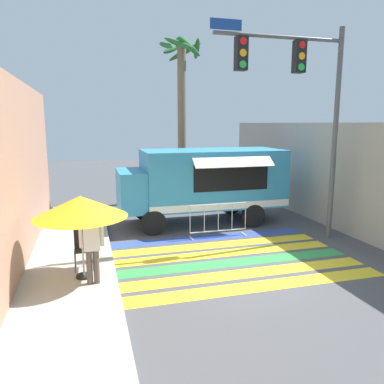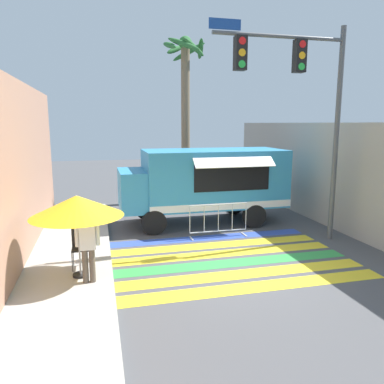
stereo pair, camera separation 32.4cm
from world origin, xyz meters
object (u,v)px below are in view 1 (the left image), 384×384
object	(u,v)px
traffic_signal_pole	(300,90)
palm_tree	(182,96)
vendor_person	(92,243)
barricade_front	(218,221)
patio_umbrella	(80,207)
folding_chair	(84,245)
food_truck	(200,180)

from	to	relation	value
traffic_signal_pole	palm_tree	bearing A→B (deg)	103.75
palm_tree	vendor_person	bearing A→B (deg)	-115.45
vendor_person	barricade_front	world-z (taller)	vendor_person
patio_umbrella	folding_chair	world-z (taller)	patio_umbrella
palm_tree	traffic_signal_pole	bearing A→B (deg)	-76.25
traffic_signal_pole	folding_chair	size ratio (longest dim) A/B	6.77
food_truck	barricade_front	distance (m)	2.10
vendor_person	palm_tree	xyz separation A→B (m)	(4.34, 9.13, 3.81)
food_truck	traffic_signal_pole	world-z (taller)	traffic_signal_pole
barricade_front	patio_umbrella	bearing A→B (deg)	-148.29
folding_chair	vendor_person	bearing A→B (deg)	-63.69
food_truck	folding_chair	distance (m)	5.67
traffic_signal_pole	palm_tree	world-z (taller)	palm_tree
traffic_signal_pole	vendor_person	distance (m)	7.31
food_truck	folding_chair	xyz separation A→B (m)	(-4.12, -3.79, -0.87)
food_truck	vendor_person	world-z (taller)	food_truck
patio_umbrella	traffic_signal_pole	bearing A→B (deg)	13.71
traffic_signal_pole	folding_chair	distance (m)	7.46
traffic_signal_pole	food_truck	bearing A→B (deg)	127.19
patio_umbrella	vendor_person	size ratio (longest dim) A/B	1.27
folding_chair	barricade_front	xyz separation A→B (m)	(4.18, 1.98, -0.19)
traffic_signal_pole	patio_umbrella	bearing A→B (deg)	-166.29
folding_chair	palm_tree	size ratio (longest dim) A/B	0.13
vendor_person	barricade_front	xyz separation A→B (m)	(3.99, 2.99, -0.54)
food_truck	vendor_person	bearing A→B (deg)	-129.30
food_truck	barricade_front	xyz separation A→B (m)	(0.06, -1.81, -1.06)
folding_chair	palm_tree	bearing A→B (deg)	76.15
vendor_person	patio_umbrella	bearing A→B (deg)	129.02
patio_umbrella	food_truck	bearing A→B (deg)	46.82
folding_chair	barricade_front	world-z (taller)	folding_chair
barricade_front	palm_tree	world-z (taller)	palm_tree
traffic_signal_pole	barricade_front	size ratio (longest dim) A/B	3.34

